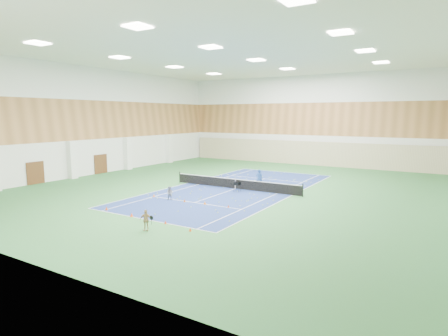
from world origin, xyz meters
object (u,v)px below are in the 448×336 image
object	(u,v)px
ball_cart	(237,187)
coach	(259,178)
child_court	(170,193)
child_apron	(146,220)
tennis_net	(235,183)

from	to	relation	value
ball_cart	coach	bearing A→B (deg)	70.15
child_court	child_apron	size ratio (longest dim) A/B	0.87
coach	child_court	xyz separation A→B (m)	(-3.80, -8.33, -0.31)
coach	child_apron	size ratio (longest dim) A/B	1.37
ball_cart	child_apron	bearing A→B (deg)	-88.73
tennis_net	child_apron	world-z (taller)	child_apron
ball_cart	child_court	bearing A→B (deg)	-120.94
tennis_net	coach	size ratio (longest dim) A/B	7.40
child_court	ball_cart	xyz separation A→B (m)	(2.97, 5.61, -0.10)
coach	child_court	size ratio (longest dim) A/B	1.56
tennis_net	coach	world-z (taller)	coach
tennis_net	child_court	bearing A→B (deg)	-108.22
coach	ball_cart	xyz separation A→B (m)	(-0.83, -2.73, -0.42)
child_court	child_apron	xyz separation A→B (m)	(3.91, -6.96, 0.08)
coach	ball_cart	bearing A→B (deg)	59.41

